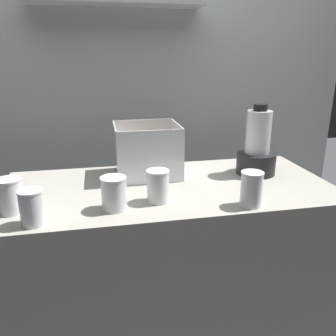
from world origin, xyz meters
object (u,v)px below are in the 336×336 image
object	(u,v)px
juice_cup_carrot_left	(32,210)
juice_cup_pomegranate_right	(158,188)
blender_pitcher	(257,149)
carrot_display_bin	(146,159)
juice_cup_pomegranate_far_left	(10,198)
juice_cup_carrot_far_right	(251,191)
juice_cup_carrot_middle	(114,195)

from	to	relation	value
juice_cup_carrot_left	juice_cup_pomegranate_right	distance (m)	0.45
blender_pitcher	juice_cup_carrot_left	world-z (taller)	blender_pitcher
juice_cup_carrot_left	carrot_display_bin	bearing A→B (deg)	43.79
juice_cup_pomegranate_far_left	juice_cup_carrot_left	bearing A→B (deg)	-50.75
juice_cup_pomegranate_far_left	juice_cup_carrot_left	size ratio (longest dim) A/B	1.04
juice_cup_pomegranate_far_left	juice_cup_carrot_far_right	bearing A→B (deg)	-7.74
blender_pitcher	juice_cup_pomegranate_right	size ratio (longest dim) A/B	2.60
blender_pitcher	juice_cup_carrot_middle	xyz separation A→B (m)	(-0.67, -0.27, -0.06)
carrot_display_bin	juice_cup_carrot_left	size ratio (longest dim) A/B	2.38
juice_cup_pomegranate_far_left	juice_cup_carrot_left	distance (m)	0.14
juice_cup_carrot_left	juice_cup_carrot_middle	xyz separation A→B (m)	(0.27, 0.07, 0.00)
blender_pitcher	juice_cup_carrot_middle	bearing A→B (deg)	-158.42
carrot_display_bin	juice_cup_pomegranate_right	xyz separation A→B (m)	(-0.00, -0.32, -0.02)
blender_pitcher	juice_cup_pomegranate_right	distance (m)	0.56
juice_cup_carrot_middle	carrot_display_bin	bearing A→B (deg)	64.48
juice_cup_pomegranate_far_left	carrot_display_bin	bearing A→B (deg)	30.08
carrot_display_bin	juice_cup_carrot_far_right	size ratio (longest dim) A/B	2.19
juice_cup_pomegranate_right	juice_cup_carrot_far_right	distance (m)	0.35
blender_pitcher	juice_cup_carrot_left	xyz separation A→B (m)	(-0.94, -0.33, -0.06)
juice_cup_carrot_middle	juice_cup_carrot_far_right	bearing A→B (deg)	-8.17
juice_cup_pomegranate_far_left	juice_cup_pomegranate_right	distance (m)	0.53
juice_cup_carrot_left	juice_cup_carrot_far_right	xyz separation A→B (m)	(0.76, -0.00, 0.00)
blender_pitcher	juice_cup_pomegranate_right	bearing A→B (deg)	-155.46
juice_cup_carrot_far_right	juice_cup_pomegranate_right	bearing A→B (deg)	162.17
juice_cup_carrot_middle	juice_cup_carrot_far_right	size ratio (longest dim) A/B	0.93
juice_cup_pomegranate_right	juice_cup_carrot_far_right	bearing A→B (deg)	-17.83
blender_pitcher	juice_cup_pomegranate_far_left	size ratio (longest dim) A/B	2.59
juice_cup_pomegranate_far_left	blender_pitcher	bearing A→B (deg)	12.07
blender_pitcher	carrot_display_bin	bearing A→B (deg)	170.48
juice_cup_pomegranate_right	juice_cup_carrot_far_right	world-z (taller)	juice_cup_carrot_far_right
juice_cup_pomegranate_far_left	juice_cup_carrot_middle	bearing A→B (deg)	-7.15
juice_cup_pomegranate_far_left	juice_cup_pomegranate_right	size ratio (longest dim) A/B	1.00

